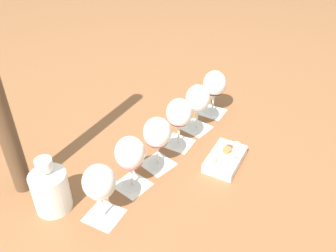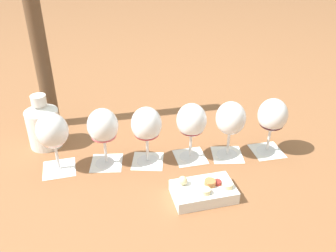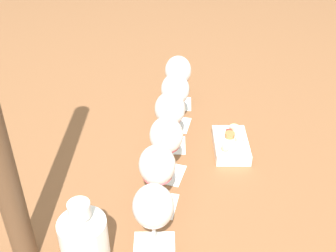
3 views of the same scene
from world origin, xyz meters
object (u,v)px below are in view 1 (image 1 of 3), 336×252
wine_glass_1 (130,155)px  snack_dish (225,158)px  wine_glass_0 (99,184)px  ceramic_vase (50,187)px  wine_glass_3 (179,115)px  wine_glass_4 (198,100)px  wine_glass_2 (157,135)px  wine_glass_5 (214,85)px

wine_glass_1 → snack_dish: (0.32, -0.11, -0.11)m
wine_glass_0 → ceramic_vase: size_ratio=1.02×
wine_glass_3 → wine_glass_4: size_ratio=1.00×
snack_dish → wine_glass_1: bearing=160.4°
wine_glass_1 → wine_glass_4: size_ratio=1.00×
wine_glass_1 → wine_glass_4: 0.40m
wine_glass_2 → wine_glass_0: bearing=-162.8°
wine_glass_1 → wine_glass_5: (0.52, 0.15, -0.00)m
wine_glass_1 → wine_glass_3: (0.26, 0.08, -0.00)m
wine_glass_0 → snack_dish: size_ratio=0.95×
wine_glass_1 → snack_dish: bearing=-19.6°
wine_glass_3 → wine_glass_5: size_ratio=1.00×
ceramic_vase → snack_dish: bearing=-18.6°
wine_glass_3 → ceramic_vase: (-0.50, -0.00, -0.05)m
wine_glass_2 → wine_glass_5: size_ratio=1.00×
wine_glass_5 → snack_dish: 0.35m
ceramic_vase → snack_dish: 0.59m
wine_glass_0 → wine_glass_1: same height
wine_glass_0 → wine_glass_5: same height
wine_glass_2 → wine_glass_4: same height
wine_glass_5 → ceramic_vase: 0.76m
wine_glass_3 → wine_glass_4: bearing=14.6°
wine_glass_4 → snack_dish: size_ratio=0.95×
wine_glass_2 → ceramic_vase: 0.37m
wine_glass_0 → wine_glass_5: size_ratio=1.00×
wine_glass_4 → snack_dish: bearing=-106.4°
wine_glass_2 → wine_glass_3: (0.13, 0.05, -0.00)m
wine_glass_1 → wine_glass_2: 0.13m
wine_glass_0 → wine_glass_1: (0.14, 0.05, 0.00)m
wine_glass_2 → wine_glass_4: bearing=16.8°
wine_glass_4 → snack_dish: (-0.07, -0.22, -0.11)m
ceramic_vase → snack_dish: ceramic_vase is taller
wine_glass_2 → wine_glass_5: same height
wine_glass_0 → snack_dish: 0.48m
wine_glass_3 → wine_glass_4: (0.12, 0.03, 0.00)m
wine_glass_1 → ceramic_vase: (-0.24, 0.07, -0.05)m
wine_glass_2 → ceramic_vase: size_ratio=1.02×
wine_glass_0 → snack_dish: bearing=-7.6°
wine_glass_0 → wine_glass_3: size_ratio=1.00×
wine_glass_5 → snack_dish: wine_glass_5 is taller
wine_glass_2 → wine_glass_1: bearing=-166.9°
wine_glass_4 → wine_glass_3: bearing=-165.4°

